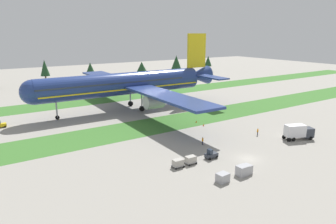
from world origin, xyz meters
name	(u,v)px	position (x,y,z in m)	size (l,w,h in m)	color
ground_plane	(248,159)	(0.00, 0.00, 0.00)	(400.00, 400.00, 0.00)	gray
grass_strip_near	(166,123)	(0.00, 29.92, 0.00)	(320.00, 13.84, 0.01)	#3D752D
grass_strip_far	(110,98)	(0.00, 69.60, 0.00)	(320.00, 13.84, 0.01)	#3D752D
airliner	(128,83)	(-1.56, 49.72, 8.63)	(64.24, 79.02, 24.05)	navy
baggage_tug	(211,154)	(-6.01, 4.25, 0.81)	(2.62, 1.35, 1.97)	#2D333D
cargo_dolly_lead	(191,159)	(-11.04, 4.35, 0.92)	(2.23, 1.54, 1.55)	#A3A3A8
cargo_dolly_second	(178,163)	(-13.94, 4.40, 0.92)	(2.23, 1.54, 1.55)	#A3A3A8
catering_truck	(298,131)	(18.53, 1.74, 1.95)	(7.32, 4.63, 3.58)	#2D333D
pushback_tractor	(1,125)	(-38.80, 50.46, 0.81)	(2.63, 1.35, 1.97)	yellow
ground_crew_marshaller	(258,132)	(12.98, 8.97, 0.95)	(0.49, 0.36, 1.74)	black
ground_crew_loader	(203,141)	(-2.45, 11.22, 0.95)	(0.48, 0.37, 1.74)	black
uld_container_0	(223,178)	(-11.00, -4.44, 0.76)	(2.00, 1.60, 1.53)	#A3A3A8
uld_container_1	(246,170)	(-5.45, -4.43, 0.81)	(2.00, 1.60, 1.62)	#A3A3A8
uld_container_2	(242,171)	(-6.42, -4.52, 0.89)	(2.00, 1.60, 1.78)	#A3A3A8
taxiway_marker_0	(203,125)	(6.85, 22.14, 0.33)	(0.44, 0.44, 0.66)	orange
taxiway_marker_1	(196,122)	(7.36, 25.91, 0.27)	(0.44, 0.44, 0.53)	orange
distant_tree_line	(71,69)	(-0.11, 117.81, 6.72)	(181.18, 9.99, 11.66)	#4C3823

